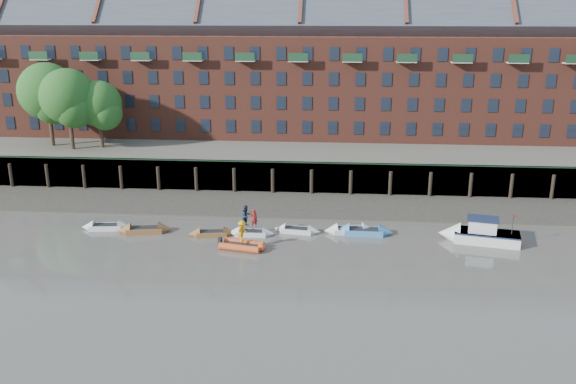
# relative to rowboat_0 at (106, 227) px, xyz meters

# --- Properties ---
(ground) EXTENTS (220.00, 220.00, 0.00)m
(ground) POSITION_rel_rowboat_0_xyz_m (15.34, -10.14, -0.22)
(ground) COLOR #5B564F
(ground) RESTS_ON ground
(foreshore) EXTENTS (110.00, 8.00, 0.50)m
(foreshore) POSITION_rel_rowboat_0_xyz_m (15.34, 7.86, -0.22)
(foreshore) COLOR #3D382F
(foreshore) RESTS_ON ground
(mud_band) EXTENTS (110.00, 1.60, 0.10)m
(mud_band) POSITION_rel_rowboat_0_xyz_m (15.34, 4.46, -0.22)
(mud_band) COLOR #4C4336
(mud_band) RESTS_ON ground
(river_wall) EXTENTS (110.00, 1.23, 3.30)m
(river_wall) POSITION_rel_rowboat_0_xyz_m (15.34, 12.24, 1.37)
(river_wall) COLOR #2D2A26
(river_wall) RESTS_ON ground
(bank_terrace) EXTENTS (110.00, 28.00, 3.20)m
(bank_terrace) POSITION_rel_rowboat_0_xyz_m (15.34, 25.86, 1.38)
(bank_terrace) COLOR #5E594D
(bank_terrace) RESTS_ON ground
(apartment_terrace) EXTENTS (80.60, 15.56, 20.98)m
(apartment_terrace) POSITION_rel_rowboat_0_xyz_m (15.34, 26.85, 12.60)
(apartment_terrace) COLOR brown
(apartment_terrace) RESTS_ON bank_terrace
(tree_cluster) EXTENTS (11.76, 7.74, 9.40)m
(tree_cluster) POSITION_rel_rowboat_0_xyz_m (-10.28, 17.21, 8.78)
(tree_cluster) COLOR #3A281C
(tree_cluster) RESTS_ON bank_terrace
(rowboat_0) EXTENTS (4.39, 1.67, 1.24)m
(rowboat_0) POSITION_rel_rowboat_0_xyz_m (0.00, 0.00, 0.00)
(rowboat_0) COLOR silver
(rowboat_0) RESTS_ON ground
(rowboat_1) EXTENTS (4.85, 2.21, 1.36)m
(rowboat_1) POSITION_rel_rowboat_0_xyz_m (3.56, -0.52, 0.02)
(rowboat_1) COLOR brown
(rowboat_1) RESTS_ON ground
(rowboat_2) EXTENTS (4.10, 1.83, 1.15)m
(rowboat_2) POSITION_rel_rowboat_0_xyz_m (9.43, -0.78, -0.02)
(rowboat_2) COLOR brown
(rowboat_2) RESTS_ON ground
(rowboat_3) EXTENTS (3.99, 1.21, 1.15)m
(rowboat_3) POSITION_rel_rowboat_0_xyz_m (12.74, -0.46, -0.02)
(rowboat_3) COLOR silver
(rowboat_3) RESTS_ON ground
(rowboat_4) EXTENTS (4.13, 1.70, 1.16)m
(rowboat_4) POSITION_rel_rowboat_0_xyz_m (16.58, 0.54, -0.01)
(rowboat_4) COLOR silver
(rowboat_4) RESTS_ON ground
(rowboat_5) EXTENTS (4.59, 1.94, 1.29)m
(rowboat_5) POSITION_rel_rowboat_0_xyz_m (21.09, 0.85, 0.01)
(rowboat_5) COLOR silver
(rowboat_5) RESTS_ON ground
(rowboat_6) EXTENTS (4.99, 1.54, 1.44)m
(rowboat_6) POSITION_rel_rowboat_0_xyz_m (22.26, 0.51, 0.03)
(rowboat_6) COLOR teal
(rowboat_6) RESTS_ON ground
(rib_tender) EXTENTS (3.78, 2.39, 0.64)m
(rib_tender) POSITION_rel_rowboat_0_xyz_m (12.53, -3.44, 0.06)
(rib_tender) COLOR #D04D21
(rib_tender) RESTS_ON ground
(motor_launch) EXTENTS (6.73, 3.36, 2.66)m
(motor_launch) POSITION_rel_rowboat_0_xyz_m (31.18, -0.35, 0.46)
(motor_launch) COLOR silver
(motor_launch) RESTS_ON ground
(person_rower_a) EXTENTS (0.66, 0.51, 1.61)m
(person_rower_a) POSITION_rel_rowboat_0_xyz_m (13.01, -0.53, 1.36)
(person_rower_a) COLOR maroon
(person_rower_a) RESTS_ON rowboat_3
(person_rower_b) EXTENTS (1.11, 1.13, 1.83)m
(person_rower_b) POSITION_rel_rowboat_0_xyz_m (12.34, -0.32, 1.47)
(person_rower_b) COLOR #19233F
(person_rower_b) RESTS_ON rowboat_3
(person_rib_crew) EXTENTS (1.08, 1.32, 1.78)m
(person_rib_crew) POSITION_rel_rowboat_0_xyz_m (12.45, -3.43, 1.27)
(person_rib_crew) COLOR orange
(person_rib_crew) RESTS_ON rib_tender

